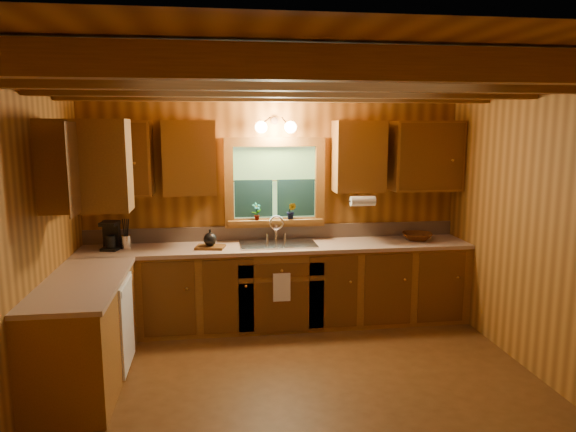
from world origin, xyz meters
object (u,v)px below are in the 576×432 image
Objects in this scene: cutting_board at (210,247)px; coffee_maker at (111,235)px; wicker_basket at (417,236)px; sink at (278,248)px.

coffee_maker is at bearing -174.48° from cutting_board.
cutting_board is 2.32m from wicker_basket.
wicker_basket is (2.31, 0.09, 0.03)m from cutting_board.
wicker_basket is at bearing 10.82° from coffee_maker.
coffee_maker is at bearing 179.76° from wicker_basket.
sink is 0.73m from cutting_board.
wicker_basket is (1.59, 0.01, 0.09)m from sink.
sink reaches higher than cutting_board.
coffee_maker reaches higher than wicker_basket.
sink is 1.59m from wicker_basket.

